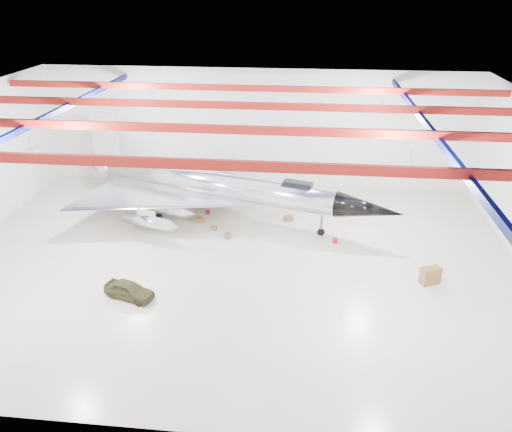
# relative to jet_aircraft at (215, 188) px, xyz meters

# --- Properties ---
(floor) EXTENTS (40.00, 40.00, 0.00)m
(floor) POSITION_rel_jet_aircraft_xyz_m (2.64, -7.26, -2.55)
(floor) COLOR #BFB598
(floor) RESTS_ON ground
(wall_back) EXTENTS (40.00, 0.00, 40.00)m
(wall_back) POSITION_rel_jet_aircraft_xyz_m (2.64, 7.74, 2.95)
(wall_back) COLOR silver
(wall_back) RESTS_ON floor
(ceiling) EXTENTS (40.00, 40.00, 0.00)m
(ceiling) POSITION_rel_jet_aircraft_xyz_m (2.64, -7.26, 8.45)
(ceiling) COLOR #0A0F38
(ceiling) RESTS_ON wall_back
(ceiling_structure) EXTENTS (39.50, 29.50, 1.08)m
(ceiling_structure) POSITION_rel_jet_aircraft_xyz_m (2.64, -7.26, 7.77)
(ceiling_structure) COLOR maroon
(ceiling_structure) RESTS_ON ceiling
(jet_aircraft) EXTENTS (27.84, 20.28, 7.78)m
(jet_aircraft) POSITION_rel_jet_aircraft_xyz_m (0.00, 0.00, 0.00)
(jet_aircraft) COLOR silver
(jet_aircraft) RESTS_ON floor
(jeep) EXTENTS (3.53, 2.26, 1.12)m
(jeep) POSITION_rel_jet_aircraft_xyz_m (-3.23, -12.47, -1.99)
(jeep) COLOR #39381C
(jeep) RESTS_ON floor
(desk) EXTENTS (1.44, 1.12, 1.18)m
(desk) POSITION_rel_jet_aircraft_xyz_m (15.83, -8.82, -1.96)
(desk) COLOR brown
(desk) RESTS_ON floor
(crate_ply) EXTENTS (0.47, 0.39, 0.31)m
(crate_ply) POSITION_rel_jet_aircraft_xyz_m (0.27, -2.69, -2.39)
(crate_ply) COLOR olive
(crate_ply) RESTS_ON floor
(toolbox_red) EXTENTS (0.47, 0.41, 0.28)m
(toolbox_red) POSITION_rel_jet_aircraft_xyz_m (-0.74, 0.24, -2.41)
(toolbox_red) COLOR #A9101E
(toolbox_red) RESTS_ON floor
(engine_drum) EXTENTS (0.60, 0.60, 0.45)m
(engine_drum) POSITION_rel_jet_aircraft_xyz_m (1.63, -3.97, -2.33)
(engine_drum) COLOR #59595B
(engine_drum) RESTS_ON floor
(parts_bin) EXTENTS (0.75, 0.69, 0.43)m
(parts_bin) POSITION_rel_jet_aircraft_xyz_m (6.17, -0.35, -2.34)
(parts_bin) COLOR olive
(parts_bin) RESTS_ON floor
(crate_small) EXTENTS (0.40, 0.35, 0.25)m
(crate_small) POSITION_rel_jet_aircraft_xyz_m (-3.75, -1.80, -2.42)
(crate_small) COLOR #59595B
(crate_small) RESTS_ON floor
(tool_chest) EXTENTS (0.48, 0.48, 0.36)m
(tool_chest) POSITION_rel_jet_aircraft_xyz_m (9.87, -3.77, -2.37)
(tool_chest) COLOR #A9101E
(tool_chest) RESTS_ON floor
(oil_barrel) EXTENTS (0.68, 0.58, 0.42)m
(oil_barrel) POSITION_rel_jet_aircraft_xyz_m (-1.07, -1.48, -2.34)
(oil_barrel) COLOR olive
(oil_barrel) RESTS_ON floor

